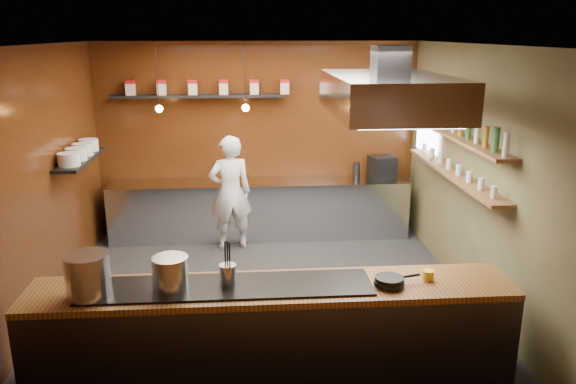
{
  "coord_description": "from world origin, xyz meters",
  "views": [
    {
      "loc": [
        -0.22,
        -6.24,
        3.13
      ],
      "look_at": [
        0.3,
        0.4,
        1.23
      ],
      "focal_mm": 35.0,
      "sensor_mm": 36.0,
      "label": 1
    }
  ],
  "objects": [
    {
      "name": "bottles",
      "position": [
        2.34,
        0.3,
        2.06
      ],
      "size": [
        0.06,
        2.66,
        0.24
      ],
      "color": "silver",
      "rests_on": "bottle_shelf_upper"
    },
    {
      "name": "chef",
      "position": [
        -0.45,
        1.72,
        0.85
      ],
      "size": [
        0.7,
        0.53,
        1.71
      ],
      "primitive_type": "imported",
      "rotation": [
        0.0,
        0.0,
        3.36
      ],
      "color": "silver",
      "rests_on": "floor"
    },
    {
      "name": "ceiling",
      "position": [
        0.0,
        0.0,
        3.0
      ],
      "size": [
        5.0,
        5.0,
        0.0
      ],
      "primitive_type": "plane",
      "rotation": [
        3.14,
        0.0,
        0.0
      ],
      "color": "silver",
      "rests_on": "back_wall"
    },
    {
      "name": "bottle_shelf_lower",
      "position": [
        2.34,
        0.3,
        1.45
      ],
      "size": [
        0.26,
        2.8,
        0.04
      ],
      "primitive_type": "cube",
      "color": "brown",
      "rests_on": "right_wall"
    },
    {
      "name": "pendant_left",
      "position": [
        -1.4,
        1.7,
        2.15
      ],
      "size": [
        0.1,
        0.1,
        0.95
      ],
      "color": "black",
      "rests_on": "ceiling"
    },
    {
      "name": "bottle_shelf_upper",
      "position": [
        2.34,
        0.3,
        1.92
      ],
      "size": [
        0.26,
        2.8,
        0.04
      ],
      "primitive_type": "cube",
      "color": "brown",
      "rests_on": "right_wall"
    },
    {
      "name": "pass_counter",
      "position": [
        -0.0,
        -1.6,
        0.47
      ],
      "size": [
        4.4,
        0.72,
        0.94
      ],
      "color": "#38383D",
      "rests_on": "floor"
    },
    {
      "name": "back_wall",
      "position": [
        0.0,
        2.5,
        1.5
      ],
      "size": [
        5.0,
        0.0,
        5.0
      ],
      "primitive_type": "plane",
      "rotation": [
        1.57,
        0.0,
        0.0
      ],
      "color": "black",
      "rests_on": "ground"
    },
    {
      "name": "utensil_crock",
      "position": [
        -0.39,
        -1.59,
        1.04
      ],
      "size": [
        0.2,
        0.2,
        0.2
      ],
      "primitive_type": "cylinder",
      "rotation": [
        0.0,
        0.0,
        0.34
      ],
      "color": "#B7B9BE",
      "rests_on": "pass_counter"
    },
    {
      "name": "left_wall",
      "position": [
        -2.5,
        0.0,
        1.5
      ],
      "size": [
        0.0,
        5.0,
        5.0
      ],
      "primitive_type": "plane",
      "rotation": [
        1.57,
        0.0,
        1.57
      ],
      "color": "black",
      "rests_on": "ground"
    },
    {
      "name": "frying_pan",
      "position": [
        1.06,
        -1.69,
        0.97
      ],
      "size": [
        0.44,
        0.28,
        0.07
      ],
      "color": "black",
      "rests_on": "pass_counter"
    },
    {
      "name": "espresso_machine",
      "position": [
        1.93,
        2.21,
        1.08
      ],
      "size": [
        0.43,
        0.42,
        0.36
      ],
      "primitive_type": "cube",
      "rotation": [
        0.0,
        0.0,
        0.27
      ],
      "color": "black",
      "rests_on": "prep_counter"
    },
    {
      "name": "floor",
      "position": [
        0.0,
        0.0,
        0.0
      ],
      "size": [
        5.0,
        5.0,
        0.0
      ],
      "primitive_type": "plane",
      "color": "black",
      "rests_on": "ground"
    },
    {
      "name": "extractor_hood",
      "position": [
        1.3,
        -0.4,
        2.51
      ],
      "size": [
        1.2,
        2.0,
        0.72
      ],
      "color": "#38383D",
      "rests_on": "ceiling"
    },
    {
      "name": "plate_stacks",
      "position": [
        -2.34,
        1.0,
        1.65
      ],
      "size": [
        0.26,
        1.16,
        0.16
      ],
      "color": "silver",
      "rests_on": "plate_shelf"
    },
    {
      "name": "tin_shelf",
      "position": [
        -0.9,
        2.36,
        2.2
      ],
      "size": [
        2.6,
        0.26,
        0.04
      ],
      "primitive_type": "cube",
      "color": "black",
      "rests_on": "back_wall"
    },
    {
      "name": "plate_shelf",
      "position": [
        -2.34,
        1.0,
        1.55
      ],
      "size": [
        0.3,
        1.4,
        0.04
      ],
      "primitive_type": "cube",
      "color": "black",
      "rests_on": "left_wall"
    },
    {
      "name": "wine_glasses",
      "position": [
        2.34,
        0.3,
        1.53
      ],
      "size": [
        0.07,
        2.37,
        0.13
      ],
      "color": "silver",
      "rests_on": "bottle_shelf_lower"
    },
    {
      "name": "right_wall",
      "position": [
        2.5,
        0.0,
        1.5
      ],
      "size": [
        0.0,
        5.0,
        5.0
      ],
      "primitive_type": "plane",
      "rotation": [
        1.57,
        0.0,
        -1.57
      ],
      "color": "#4D4B2C",
      "rests_on": "ground"
    },
    {
      "name": "prep_counter",
      "position": [
        0.0,
        2.17,
        0.45
      ],
      "size": [
        4.6,
        0.65,
        0.9
      ],
      "primitive_type": "cube",
      "color": "silver",
      "rests_on": "floor"
    },
    {
      "name": "storage_tins",
      "position": [
        -0.75,
        2.36,
        2.33
      ],
      "size": [
        2.43,
        0.13,
        0.22
      ],
      "color": "#C0B19F",
      "rests_on": "tin_shelf"
    },
    {
      "name": "stockpot_large",
      "position": [
        -1.59,
        -1.7,
        1.13
      ],
      "size": [
        0.41,
        0.41,
        0.37
      ],
      "primitive_type": "cylinder",
      "rotation": [
        0.0,
        0.0,
        0.06
      ],
      "color": "silver",
      "rests_on": "pass_counter"
    },
    {
      "name": "pendant_right",
      "position": [
        -0.2,
        1.7,
        2.15
      ],
      "size": [
        0.1,
        0.1,
        0.95
      ],
      "color": "black",
      "rests_on": "ceiling"
    },
    {
      "name": "window_pane",
      "position": [
        2.45,
        1.7,
        1.9
      ],
      "size": [
        0.0,
        1.0,
        1.0
      ],
      "primitive_type": "plane",
      "rotation": [
        1.57,
        0.0,
        -1.57
      ],
      "color": "white",
      "rests_on": "right_wall"
    },
    {
      "name": "butter_jar",
      "position": [
        1.45,
        -1.58,
        0.97
      ],
      "size": [
        0.12,
        0.12,
        0.09
      ],
      "primitive_type": "cylinder",
      "rotation": [
        0.0,
        0.0,
        -0.13
      ],
      "color": "yellow",
      "rests_on": "pass_counter"
    },
    {
      "name": "stockpot_small",
      "position": [
        -0.89,
        -1.63,
        1.09
      ],
      "size": [
        0.38,
        0.38,
        0.3
      ],
      "primitive_type": "cylinder",
      "rotation": [
        0.0,
        0.0,
        0.21
      ],
      "color": "silver",
      "rests_on": "pass_counter"
    }
  ]
}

